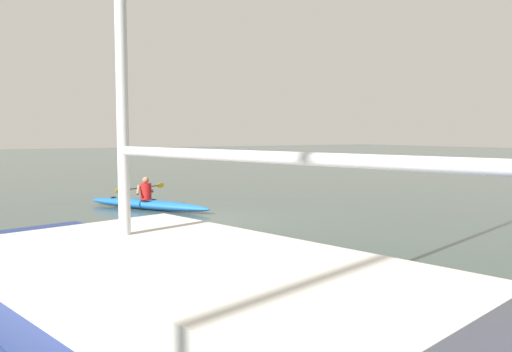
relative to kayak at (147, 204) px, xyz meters
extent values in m
plane|color=#384742|center=(-0.63, 2.96, -0.16)|extent=(160.00, 160.00, 0.00)
ellipsoid|color=#1959A5|center=(0.00, 0.00, 0.00)|extent=(2.98, 4.56, 0.32)
torus|color=black|center=(-0.04, 0.07, 0.14)|extent=(0.72, 0.72, 0.04)
cylinder|color=black|center=(0.75, -1.28, 0.15)|extent=(0.18, 0.18, 0.02)
cylinder|color=red|center=(0.02, -0.04, 0.42)|extent=(0.36, 0.36, 0.53)
sphere|color=#936B4C|center=(0.02, -0.04, 0.80)|extent=(0.21, 0.21, 0.21)
cylinder|color=black|center=(0.12, -0.21, 0.53)|extent=(1.73, 1.03, 0.03)
ellipsoid|color=gold|center=(0.98, 0.29, 0.53)|extent=(0.37, 0.24, 0.17)
ellipsoid|color=gold|center=(-0.74, -0.71, 0.53)|extent=(0.37, 0.24, 0.17)
cylinder|color=#936B4C|center=(0.30, 0.03, 0.50)|extent=(0.23, 0.29, 0.34)
cylinder|color=#936B4C|center=(-0.18, -0.25, 0.50)|extent=(0.32, 0.13, 0.34)
cube|color=navy|center=(3.89, 11.86, 0.28)|extent=(5.13, 10.49, 0.89)
cube|color=beige|center=(3.77, 12.35, 1.00)|extent=(3.16, 4.83, 0.54)
cylinder|color=silver|center=(3.61, 13.05, 2.13)|extent=(1.02, 3.98, 0.09)
camera|label=1|loc=(5.62, 16.24, 2.30)|focal=36.30mm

